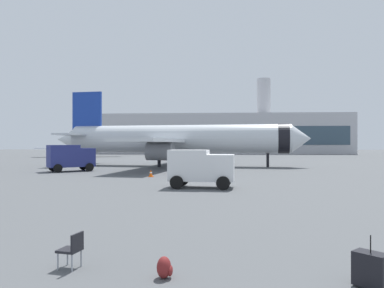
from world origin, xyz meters
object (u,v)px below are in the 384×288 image
(rolling_suitcase, at_px, (371,269))
(cargo_van, at_px, (201,167))
(safety_cone_mid, at_px, (199,162))
(gate_chair, at_px, (72,248))
(airplane_at_gate, at_px, (177,139))
(traveller_backpack, at_px, (165,268))
(airplane_taxiing, at_px, (80,147))
(safety_cone_near, at_px, (151,173))
(service_truck, at_px, (71,157))

(rolling_suitcase, bearing_deg, cargo_van, 104.21)
(safety_cone_mid, relative_size, gate_chair, 0.87)
(airplane_at_gate, xyz_separation_m, gate_chair, (2.20, -41.20, -3.16))
(traveller_backpack, relative_size, gate_chair, 0.56)
(cargo_van, height_order, traveller_backpack, cargo_van)
(airplane_taxiing, bearing_deg, airplane_at_gate, -51.47)
(safety_cone_near, relative_size, gate_chair, 0.78)
(service_truck, relative_size, rolling_suitcase, 4.68)
(service_truck, distance_m, safety_cone_near, 11.87)
(safety_cone_mid, height_order, rolling_suitcase, rolling_suitcase)
(cargo_van, bearing_deg, service_truck, 136.72)
(safety_cone_mid, bearing_deg, safety_cone_near, -98.65)
(airplane_taxiing, distance_m, cargo_van, 65.45)
(service_truck, xyz_separation_m, cargo_van, (15.02, -14.14, -0.16))
(airplane_taxiing, xyz_separation_m, cargo_van, (30.78, -57.75, -0.80))
(safety_cone_mid, bearing_deg, rolling_suitcase, -82.63)
(service_truck, bearing_deg, airplane_at_gate, 45.17)
(airplane_taxiing, relative_size, service_truck, 4.17)
(airplane_taxiing, distance_m, traveller_backpack, 80.80)
(safety_cone_mid, bearing_deg, gate_chair, -90.76)
(airplane_taxiing, height_order, service_truck, airplane_taxiing)
(airplane_at_gate, height_order, rolling_suitcase, airplane_at_gate)
(service_truck, bearing_deg, gate_chair, -67.43)
(cargo_van, height_order, safety_cone_mid, cargo_van)
(gate_chair, bearing_deg, traveller_backpack, -11.32)
(safety_cone_mid, xyz_separation_m, gate_chair, (-0.61, -45.90, 0.13))
(airplane_taxiing, distance_m, safety_cone_near, 56.09)
(safety_cone_mid, xyz_separation_m, rolling_suitcase, (6.03, -46.62, 0.02))
(cargo_van, distance_m, safety_cone_near, 9.47)
(service_truck, distance_m, gate_chair, 33.17)
(cargo_van, bearing_deg, safety_cone_mid, 93.27)
(airplane_taxiing, relative_size, rolling_suitcase, 19.53)
(airplane_taxiing, height_order, cargo_van, airplane_taxiing)
(service_truck, bearing_deg, safety_cone_mid, 48.89)
(airplane_at_gate, height_order, gate_chair, airplane_at_gate)
(gate_chair, bearing_deg, airplane_at_gate, 93.06)
(rolling_suitcase, bearing_deg, safety_cone_near, 110.25)
(service_truck, relative_size, safety_cone_mid, 6.93)
(airplane_taxiing, xyz_separation_m, service_truck, (15.76, -43.61, -0.64))
(safety_cone_mid, xyz_separation_m, traveller_backpack, (1.69, -46.36, -0.13))
(airplane_taxiing, relative_size, safety_cone_near, 32.06)
(rolling_suitcase, distance_m, gate_chair, 6.69)
(rolling_suitcase, height_order, gate_chair, rolling_suitcase)
(airplane_at_gate, distance_m, cargo_van, 25.24)
(service_truck, bearing_deg, rolling_suitcase, -58.27)
(airplane_at_gate, xyz_separation_m, airplane_taxiing, (-26.29, 33.02, -1.41))
(service_truck, distance_m, rolling_suitcase, 36.86)
(airplane_at_gate, xyz_separation_m, cargo_van, (4.49, -24.73, -2.21))
(rolling_suitcase, height_order, traveller_backpack, rolling_suitcase)
(airplane_at_gate, relative_size, safety_cone_mid, 48.06)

